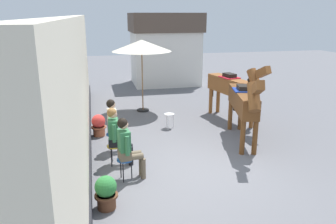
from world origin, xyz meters
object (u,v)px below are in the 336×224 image
(saddled_horse_near, at_px, (244,102))
(flower_planter_farthest, at_px, (99,125))
(seated_visitor_middle, at_px, (116,133))
(flower_planter_nearest, at_px, (106,192))
(cafe_parasol, at_px, (142,46))
(seated_visitor_near, at_px, (127,146))
(spare_stool_white, at_px, (169,116))
(seated_visitor_far, at_px, (115,123))
(saddled_horse_far, at_px, (233,87))

(saddled_horse_near, height_order, flower_planter_farthest, saddled_horse_near)
(seated_visitor_middle, distance_m, flower_planter_nearest, 1.95)
(saddled_horse_near, relative_size, cafe_parasol, 1.14)
(seated_visitor_near, xyz_separation_m, spare_stool_white, (1.62, 3.15, -0.38))
(seated_visitor_near, height_order, seated_visitor_middle, same)
(seated_visitor_far, xyz_separation_m, saddled_horse_far, (3.96, 1.77, 0.38))
(seated_visitor_middle, bearing_deg, spare_stool_white, 52.55)
(flower_planter_nearest, relative_size, flower_planter_farthest, 1.00)
(cafe_parasol, bearing_deg, seated_visitor_near, -101.92)
(saddled_horse_far, bearing_deg, spare_stool_white, -172.97)
(seated_visitor_middle, relative_size, flower_planter_farthest, 2.17)
(saddled_horse_near, xyz_separation_m, flower_planter_farthest, (-3.86, 1.41, -0.82))
(seated_visitor_far, bearing_deg, flower_planter_farthest, 107.36)
(seated_visitor_far, distance_m, cafe_parasol, 4.14)
(seated_visitor_middle, bearing_deg, cafe_parasol, 74.00)
(flower_planter_farthest, distance_m, spare_stool_white, 2.18)
(seated_visitor_near, bearing_deg, spare_stool_white, 62.69)
(seated_visitor_far, xyz_separation_m, flower_planter_nearest, (-0.37, -2.71, -0.44))
(seated_visitor_far, height_order, flower_planter_farthest, seated_visitor_far)
(seated_visitor_middle, relative_size, saddled_horse_near, 0.47)
(seated_visitor_middle, xyz_separation_m, flower_planter_farthest, (-0.38, 2.11, -0.44))
(seated_visitor_far, bearing_deg, saddled_horse_far, 24.11)
(saddled_horse_near, bearing_deg, seated_visitor_far, 177.86)
(seated_visitor_near, height_order, saddled_horse_far, saddled_horse_far)
(seated_visitor_middle, xyz_separation_m, saddled_horse_far, (3.98, 2.61, 0.38))
(seated_visitor_middle, distance_m, seated_visitor_far, 0.84)
(saddled_horse_far, distance_m, spare_stool_white, 2.34)
(seated_visitor_middle, relative_size, spare_stool_white, 3.02)
(spare_stool_white, bearing_deg, seated_visitor_middle, -127.45)
(cafe_parasol, bearing_deg, seated_visitor_far, -109.12)
(seated_visitor_middle, bearing_deg, saddled_horse_far, 33.21)
(seated_visitor_far, relative_size, saddled_horse_near, 0.47)
(saddled_horse_near, bearing_deg, seated_visitor_near, -155.47)
(seated_visitor_middle, bearing_deg, saddled_horse_near, 11.46)
(seated_visitor_far, height_order, flower_planter_nearest, seated_visitor_far)
(flower_planter_nearest, bearing_deg, spare_stool_white, 63.07)
(cafe_parasol, bearing_deg, flower_planter_nearest, -104.40)
(saddled_horse_far, relative_size, flower_planter_nearest, 4.63)
(flower_planter_nearest, xyz_separation_m, spare_stool_white, (2.14, 4.21, 0.07))
(saddled_horse_near, relative_size, flower_planter_farthest, 4.60)
(saddled_horse_near, relative_size, saddled_horse_far, 0.99)
(seated_visitor_near, relative_size, saddled_horse_near, 0.47)
(seated_visitor_middle, xyz_separation_m, spare_stool_white, (1.79, 2.34, -0.38))
(seated_visitor_middle, relative_size, saddled_horse_far, 0.47)
(seated_visitor_near, height_order, seated_visitor_far, same)
(saddled_horse_far, xyz_separation_m, cafe_parasol, (-2.71, 1.84, 1.20))
(seated_visitor_middle, relative_size, flower_planter_nearest, 2.17)
(seated_visitor_near, bearing_deg, saddled_horse_near, 24.53)
(saddled_horse_near, bearing_deg, flower_planter_nearest, -146.09)
(cafe_parasol, bearing_deg, flower_planter_farthest, -125.24)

